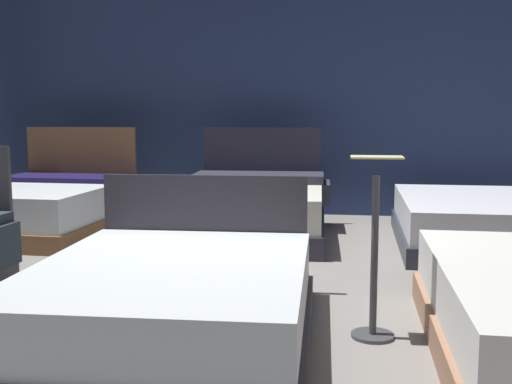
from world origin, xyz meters
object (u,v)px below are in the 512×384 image
at_px(bed_1, 174,298).
at_px(price_sign, 374,269).
at_px(bed_4, 254,210).
at_px(bed_5, 486,222).
at_px(bed_3, 44,207).

height_order(bed_1, price_sign, price_sign).
relative_size(bed_4, bed_5, 0.92).
relative_size(bed_1, bed_5, 0.92).
bearing_deg(bed_3, price_sign, -37.02).
distance_m(bed_3, bed_5, 4.47).
relative_size(bed_1, bed_4, 1.00).
bearing_deg(bed_3, bed_4, 4.14).
relative_size(bed_5, price_sign, 2.14).
relative_size(bed_4, price_sign, 1.97).
distance_m(bed_1, bed_3, 3.56).
xyz_separation_m(bed_5, price_sign, (-1.15, -2.64, 0.16)).
distance_m(bed_1, bed_4, 2.89).
xyz_separation_m(bed_1, bed_5, (2.25, 2.78, 0.01)).
height_order(bed_1, bed_5, bed_1).
distance_m(bed_4, bed_5, 2.25).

